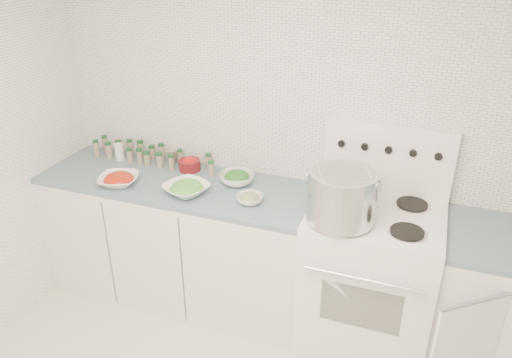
% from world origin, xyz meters
% --- Properties ---
extents(room_walls, '(3.54, 3.04, 2.52)m').
position_xyz_m(room_walls, '(0.00, 0.00, 1.56)').
color(room_walls, white).
rests_on(room_walls, ground).
extents(counter_left, '(1.85, 0.62, 0.90)m').
position_xyz_m(counter_left, '(-0.82, 1.19, 0.45)').
color(counter_left, white).
rests_on(counter_left, ground).
extents(stove, '(0.76, 0.70, 1.36)m').
position_xyz_m(stove, '(0.48, 1.19, 0.50)').
color(stove, white).
rests_on(stove, ground).
extents(stock_pot, '(0.40, 0.38, 0.29)m').
position_xyz_m(stock_pot, '(0.30, 1.01, 1.10)').
color(stock_pot, silver).
rests_on(stock_pot, stove).
extents(bowl_tomato, '(0.32, 0.32, 0.08)m').
position_xyz_m(bowl_tomato, '(-1.15, 1.02, 0.94)').
color(bowl_tomato, white).
rests_on(bowl_tomato, counter_left).
extents(bowl_snowpea, '(0.34, 0.34, 0.09)m').
position_xyz_m(bowl_snowpea, '(-0.68, 1.06, 0.94)').
color(bowl_snowpea, white).
rests_on(bowl_snowpea, counter_left).
extents(bowl_broccoli, '(0.29, 0.29, 0.09)m').
position_xyz_m(bowl_broccoli, '(-0.44, 1.30, 0.94)').
color(bowl_broccoli, white).
rests_on(bowl_broccoli, counter_left).
extents(bowl_zucchini, '(0.18, 0.18, 0.07)m').
position_xyz_m(bowl_zucchini, '(-0.27, 1.09, 0.93)').
color(bowl_zucchini, white).
rests_on(bowl_zucchini, counter_left).
extents(bowl_pepper, '(0.15, 0.15, 0.09)m').
position_xyz_m(bowl_pepper, '(-0.82, 1.38, 0.94)').
color(bowl_pepper, maroon).
rests_on(bowl_pepper, counter_left).
extents(salt_canister, '(0.07, 0.07, 0.12)m').
position_xyz_m(salt_canister, '(-1.37, 1.36, 0.96)').
color(salt_canister, white).
rests_on(salt_canister, counter_left).
extents(tin_can, '(0.08, 0.08, 0.09)m').
position_xyz_m(tin_can, '(-0.99, 1.45, 0.95)').
color(tin_can, '#ACA091').
rests_on(tin_can, counter_left).
extents(spice_cluster, '(0.95, 0.16, 0.14)m').
position_xyz_m(spice_cluster, '(-1.18, 1.39, 0.96)').
color(spice_cluster, gray).
rests_on(spice_cluster, counter_left).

